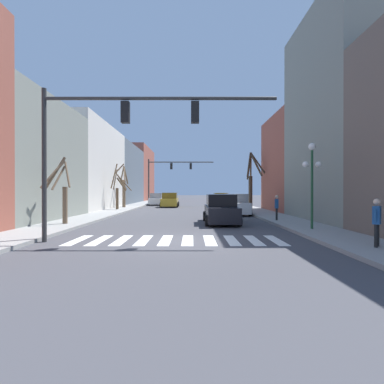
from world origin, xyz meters
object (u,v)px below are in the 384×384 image
at_px(pedestrian_on_left_sidewalk, 378,218).
at_px(street_tree_left_far, 119,190).
at_px(car_parked_right_mid, 237,205).
at_px(street_tree_right_far, 125,187).
at_px(car_parked_left_near, 171,200).
at_px(traffic_signal_near, 118,127).
at_px(street_lamp_right_corner, 313,168).
at_px(car_at_intersection, 222,210).
at_px(street_tree_left_near, 253,181).
at_px(car_driving_away_lane, 158,199).
at_px(pedestrian_waiting_at_curb, 278,205).
at_px(car_driving_toward_lane, 222,200).
at_px(traffic_signal_far, 170,171).
at_px(street_tree_right_near, 63,192).

xyz_separation_m(pedestrian_on_left_sidewalk, street_tree_left_far, (-13.66, 20.25, 0.96)).
distance_m(car_parked_right_mid, street_tree_right_far, 14.64).
xyz_separation_m(car_parked_left_near, street_tree_right_far, (-5.05, -3.17, 1.64)).
xyz_separation_m(traffic_signal_near, car_parked_left_near, (0.22, 25.26, -3.71)).
relative_size(street_lamp_right_corner, car_at_intersection, 0.87).
bearing_deg(street_tree_right_far, street_tree_left_near, -11.41).
distance_m(street_lamp_right_corner, street_tree_right_far, 23.58).
xyz_separation_m(traffic_signal_near, car_driving_away_lane, (-2.02, 30.34, -3.75)).
bearing_deg(pedestrian_waiting_at_curb, car_driving_toward_lane, -154.27).
bearing_deg(car_parked_left_near, street_lamp_right_corner, 21.20).
bearing_deg(street_tree_left_far, street_lamp_right_corner, -49.16).
distance_m(traffic_signal_far, street_lamp_right_corner, 27.18).
bearing_deg(street_tree_right_near, car_at_intersection, 10.10).
bearing_deg(car_at_intersection, car_driving_toward_lane, -5.45).
bearing_deg(pedestrian_waiting_at_curb, street_lamp_right_corner, 27.00).
distance_m(pedestrian_waiting_at_curb, street_tree_right_near, 13.03).
bearing_deg(car_at_intersection, pedestrian_on_left_sidewalk, -152.86).
distance_m(pedestrian_waiting_at_curb, street_tree_right_far, 19.88).
distance_m(car_driving_toward_lane, street_tree_right_near, 24.13).
distance_m(pedestrian_on_left_sidewalk, street_tree_right_far, 27.73).
relative_size(car_parked_left_near, car_driving_toward_lane, 1.05).
bearing_deg(traffic_signal_far, traffic_signal_near, -89.59).
xyz_separation_m(traffic_signal_near, street_lamp_right_corner, (8.88, 2.93, -1.38)).
xyz_separation_m(car_driving_away_lane, car_parked_left_near, (2.24, -5.09, 0.05)).
xyz_separation_m(traffic_signal_far, street_tree_right_near, (-4.22, -23.39, -2.69)).
bearing_deg(car_at_intersection, street_tree_left_far, 38.42).
distance_m(car_parked_right_mid, street_tree_left_near, 6.96).
relative_size(traffic_signal_far, street_tree_left_near, 1.49).
relative_size(street_tree_left_far, street_tree_left_near, 0.78).
bearing_deg(street_tree_left_far, car_parked_right_mid, -25.19).
relative_size(street_lamp_right_corner, car_driving_away_lane, 0.91).
xyz_separation_m(car_parked_left_near, pedestrian_on_left_sidewalk, (8.92, -27.08, 0.28)).
bearing_deg(traffic_signal_far, street_lamp_right_corner, -70.44).
bearing_deg(pedestrian_waiting_at_curb, street_tree_right_near, -59.72).
relative_size(car_at_intersection, street_tree_right_near, 1.27).
bearing_deg(car_driving_toward_lane, pedestrian_on_left_sidewalk, -174.95).
bearing_deg(street_lamp_right_corner, traffic_signal_near, -161.76).
bearing_deg(street_tree_left_near, pedestrian_on_left_sidewalk, -90.13).
relative_size(car_parked_left_near, street_tree_right_far, 0.92).
xyz_separation_m(traffic_signal_far, street_tree_left_far, (-4.31, -10.07, -2.60)).
height_order(street_lamp_right_corner, car_driving_away_lane, street_lamp_right_corner).
bearing_deg(street_lamp_right_corner, pedestrian_waiting_at_curb, 96.46).
height_order(car_driving_away_lane, street_tree_right_near, street_tree_right_near).
xyz_separation_m(car_driving_away_lane, car_parked_right_mid, (8.68, -17.17, 0.04)).
xyz_separation_m(pedestrian_waiting_at_curb, street_tree_right_near, (-12.81, -2.20, 0.88)).
bearing_deg(street_tree_left_far, street_tree_left_near, 3.48).
bearing_deg(car_driving_toward_lane, street_tree_right_near, 152.66).
relative_size(street_lamp_right_corner, pedestrian_waiting_at_curb, 2.67).
bearing_deg(street_tree_right_far, car_parked_right_mid, -37.81).
bearing_deg(street_tree_right_near, pedestrian_waiting_at_curb, 9.74).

